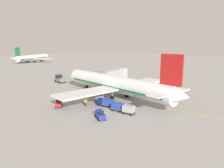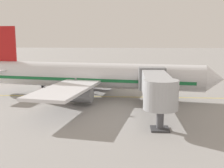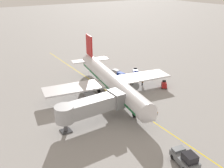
{
  "view_description": "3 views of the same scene",
  "coord_description": "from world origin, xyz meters",
  "px_view_note": "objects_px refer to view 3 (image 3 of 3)",
  "views": [
    {
      "loc": [
        -36.69,
        -28.85,
        12.42
      ],
      "look_at": [
        1.84,
        2.39,
        2.66
      ],
      "focal_mm": 33.13,
      "sensor_mm": 36.0,
      "label": 1
    },
    {
      "loc": [
        40.98,
        5.7,
        8.89
      ],
      "look_at": [
        2.28,
        3.3,
        2.35
      ],
      "focal_mm": 44.49,
      "sensor_mm": 36.0,
      "label": 2
    },
    {
      "loc": [
        28.09,
        43.9,
        24.77
      ],
      "look_at": [
        0.88,
        1.95,
        3.27
      ],
      "focal_mm": 40.03,
      "sensor_mm": 36.0,
      "label": 3
    }
  ],
  "objects_px": {
    "baggage_tug_trailing": "(136,72)",
    "safety_cone_nose_left": "(157,111)",
    "jet_bridge": "(91,106)",
    "baggage_cart_second_in_train": "(121,75)",
    "ground_crew_wing_walker": "(142,82)",
    "baggage_cart_third_in_train": "(116,72)",
    "parked_airliner": "(111,81)",
    "baggage_tug_spare": "(128,82)",
    "pushback_tractor": "(185,158)",
    "baggage_tug_lead": "(164,85)",
    "baggage_cart_front": "(125,79)"
  },
  "relations": [
    {
      "from": "baggage_tug_trailing",
      "to": "safety_cone_nose_left",
      "type": "height_order",
      "value": "baggage_tug_trailing"
    },
    {
      "from": "jet_bridge",
      "to": "baggage_cart_second_in_train",
      "type": "bearing_deg",
      "value": -138.71
    },
    {
      "from": "ground_crew_wing_walker",
      "to": "baggage_cart_third_in_train",
      "type": "bearing_deg",
      "value": -80.14
    },
    {
      "from": "parked_airliner",
      "to": "baggage_tug_spare",
      "type": "height_order",
      "value": "parked_airliner"
    },
    {
      "from": "baggage_tug_trailing",
      "to": "baggage_tug_spare",
      "type": "distance_m",
      "value": 7.43
    },
    {
      "from": "parked_airliner",
      "to": "baggage_cart_second_in_train",
      "type": "bearing_deg",
      "value": -138.61
    },
    {
      "from": "baggage_tug_trailing",
      "to": "jet_bridge",
      "type": "bearing_deg",
      "value": 34.56
    },
    {
      "from": "jet_bridge",
      "to": "baggage_cart_third_in_train",
      "type": "xyz_separation_m",
      "value": [
        -17.36,
        -17.74,
        -2.5
      ]
    },
    {
      "from": "pushback_tractor",
      "to": "baggage_tug_trailing",
      "type": "height_order",
      "value": "pushback_tractor"
    },
    {
      "from": "parked_airliner",
      "to": "safety_cone_nose_left",
      "type": "xyz_separation_m",
      "value": [
        -2.92,
        12.38,
        -2.9
      ]
    },
    {
      "from": "baggage_tug_spare",
      "to": "jet_bridge",
      "type": "bearing_deg",
      "value": 33.47
    },
    {
      "from": "baggage_tug_lead",
      "to": "baggage_tug_trailing",
      "type": "relative_size",
      "value": 0.97
    },
    {
      "from": "pushback_tractor",
      "to": "baggage_cart_second_in_train",
      "type": "distance_m",
      "value": 34.12
    },
    {
      "from": "baggage_cart_third_in_train",
      "to": "pushback_tractor",
      "type": "bearing_deg",
      "value": 71.81
    },
    {
      "from": "jet_bridge",
      "to": "ground_crew_wing_walker",
      "type": "height_order",
      "value": "jet_bridge"
    },
    {
      "from": "safety_cone_nose_left",
      "to": "baggage_tug_lead",
      "type": "bearing_deg",
      "value": -139.91
    },
    {
      "from": "safety_cone_nose_left",
      "to": "baggage_tug_spare",
      "type": "bearing_deg",
      "value": -103.95
    },
    {
      "from": "jet_bridge",
      "to": "safety_cone_nose_left",
      "type": "relative_size",
      "value": 22.34
    },
    {
      "from": "jet_bridge",
      "to": "baggage_cart_front",
      "type": "relative_size",
      "value": 4.45
    },
    {
      "from": "baggage_tug_trailing",
      "to": "baggage_tug_lead",
      "type": "bearing_deg",
      "value": 91.33
    },
    {
      "from": "baggage_tug_trailing",
      "to": "baggage_cart_front",
      "type": "xyz_separation_m",
      "value": [
        5.85,
        3.24,
        0.24
      ]
    },
    {
      "from": "jet_bridge",
      "to": "baggage_cart_third_in_train",
      "type": "bearing_deg",
      "value": -134.38
    },
    {
      "from": "jet_bridge",
      "to": "pushback_tractor",
      "type": "bearing_deg",
      "value": 109.15
    },
    {
      "from": "parked_airliner",
      "to": "baggage_cart_third_in_train",
      "type": "bearing_deg",
      "value": -129.5
    },
    {
      "from": "baggage_tug_lead",
      "to": "ground_crew_wing_walker",
      "type": "height_order",
      "value": "ground_crew_wing_walker"
    },
    {
      "from": "baggage_tug_lead",
      "to": "baggage_cart_second_in_train",
      "type": "distance_m",
      "value": 11.92
    },
    {
      "from": "baggage_cart_front",
      "to": "ground_crew_wing_walker",
      "type": "distance_m",
      "value": 4.49
    },
    {
      "from": "safety_cone_nose_left",
      "to": "baggage_cart_third_in_train",
      "type": "bearing_deg",
      "value": -102.1
    },
    {
      "from": "pushback_tractor",
      "to": "safety_cone_nose_left",
      "type": "bearing_deg",
      "value": -117.19
    },
    {
      "from": "baggage_tug_spare",
      "to": "baggage_cart_front",
      "type": "xyz_separation_m",
      "value": [
        -0.05,
        -1.28,
        0.24
      ]
    },
    {
      "from": "baggage_tug_spare",
      "to": "baggage_cart_third_in_train",
      "type": "height_order",
      "value": "baggage_tug_spare"
    },
    {
      "from": "parked_airliner",
      "to": "baggage_tug_lead",
      "type": "relative_size",
      "value": 13.92
    },
    {
      "from": "baggage_cart_second_in_train",
      "to": "ground_crew_wing_walker",
      "type": "relative_size",
      "value": 1.75
    },
    {
      "from": "pushback_tractor",
      "to": "baggage_tug_lead",
      "type": "relative_size",
      "value": 1.77
    },
    {
      "from": "baggage_tug_lead",
      "to": "ground_crew_wing_walker",
      "type": "relative_size",
      "value": 1.58
    },
    {
      "from": "baggage_cart_third_in_train",
      "to": "safety_cone_nose_left",
      "type": "relative_size",
      "value": 5.02
    },
    {
      "from": "baggage_cart_front",
      "to": "baggage_cart_second_in_train",
      "type": "bearing_deg",
      "value": -105.04
    },
    {
      "from": "baggage_tug_trailing",
      "to": "baggage_cart_front",
      "type": "distance_m",
      "value": 6.69
    },
    {
      "from": "ground_crew_wing_walker",
      "to": "baggage_tug_trailing",
      "type": "bearing_deg",
      "value": -115.43
    },
    {
      "from": "parked_airliner",
      "to": "baggage_tug_trailing",
      "type": "distance_m",
      "value": 14.36
    },
    {
      "from": "baggage_cart_front",
      "to": "safety_cone_nose_left",
      "type": "xyz_separation_m",
      "value": [
        3.67,
        15.88,
        -0.66
      ]
    },
    {
      "from": "parked_airliner",
      "to": "baggage_tug_spare",
      "type": "xyz_separation_m",
      "value": [
        -6.55,
        -2.22,
        -2.47
      ]
    },
    {
      "from": "parked_airliner",
      "to": "baggage_cart_front",
      "type": "bearing_deg",
      "value": -152.06
    },
    {
      "from": "parked_airliner",
      "to": "safety_cone_nose_left",
      "type": "height_order",
      "value": "parked_airliner"
    },
    {
      "from": "pushback_tractor",
      "to": "baggage_tug_trailing",
      "type": "relative_size",
      "value": 1.72
    },
    {
      "from": "jet_bridge",
      "to": "baggage_tug_trailing",
      "type": "relative_size",
      "value": 4.77
    },
    {
      "from": "jet_bridge",
      "to": "baggage_tug_lead",
      "type": "distance_m",
      "value": 23.12
    },
    {
      "from": "baggage_tug_trailing",
      "to": "baggage_cart_third_in_train",
      "type": "bearing_deg",
      "value": -26.07
    },
    {
      "from": "baggage_tug_lead",
      "to": "baggage_tug_trailing",
      "type": "bearing_deg",
      "value": -88.67
    },
    {
      "from": "baggage_cart_second_in_train",
      "to": "baggage_cart_third_in_train",
      "type": "bearing_deg",
      "value": -92.76
    }
  ]
}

